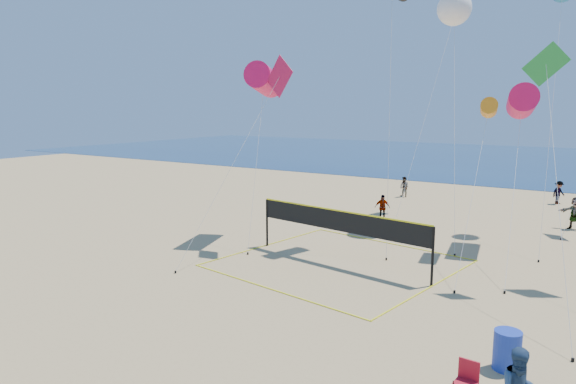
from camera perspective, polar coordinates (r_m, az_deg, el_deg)
The scene contains 15 objects.
ocean at distance 70.30m, azimuth 27.06°, elevation 3.02°, with size 140.00×50.00×0.03m, color navy.
far_person_0 at distance 30.72m, azimuth 10.43°, elevation -1.70°, with size 0.89×0.37×1.52m, color gray.
far_person_1 at distance 32.05m, azimuth 29.29°, elevation -2.07°, with size 1.65×0.53×1.78m, color gray.
far_person_3 at distance 38.97m, azimuth 12.80°, elevation 0.55°, with size 0.73×0.57×1.50m, color gray.
far_person_4 at distance 39.87m, azimuth 27.86°, elevation -0.05°, with size 1.03×0.59×1.59m, color gray.
camp_chair at distance 13.12m, azimuth 19.28°, elevation -18.91°, with size 0.51×0.63×0.99m.
trash_barrel at distance 14.71m, azimuth 23.17°, elevation -15.86°, with size 0.68×0.68×1.03m, color #1A36AD.
volleyball_net at distance 21.85m, azimuth 5.73°, elevation -3.91°, with size 9.93×9.81×2.33m.
kite_0 at distance 26.15m, azimuth -2.65°, elevation 12.31°, with size 2.61×5.13×8.78m.
kite_2 at distance 24.70m, azimuth 21.42°, elevation 8.67°, with size 1.07×7.15×7.05m.
kite_3 at distance 23.73m, azimuth -1.37°, elevation 11.94°, with size 2.29×6.00×8.93m.
kite_4 at distance 20.48m, azimuth 26.85°, elevation 11.26°, with size 2.70×6.34×8.89m.
kite_6 at distance 29.96m, azimuth 17.99°, elevation 18.82°, with size 3.33×6.90×12.62m.
kite_8 at distance 35.60m, azimuth 18.38°, elevation 19.24°, with size 1.28×9.37×13.48m.
kite_10 at distance 26.57m, azimuth 24.57°, elevation 9.10°, with size 1.92×9.01×7.68m.
Camera 1 is at (6.58, -7.68, 6.61)m, focal length 32.00 mm.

